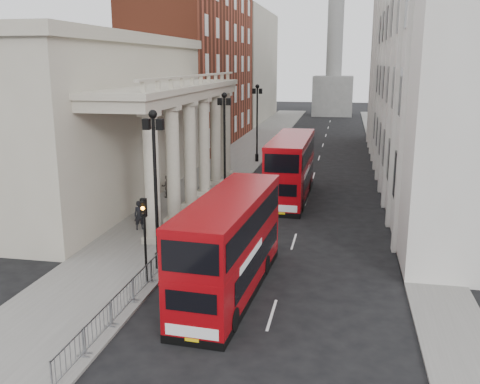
{
  "coord_description": "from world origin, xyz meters",
  "views": [
    {
      "loc": [
        8.76,
        -21.24,
        10.72
      ],
      "look_at": [
        2.71,
        9.57,
        3.08
      ],
      "focal_mm": 40.0,
      "sensor_mm": 36.0,
      "label": 1
    }
  ],
  "objects_px": {
    "pedestrian_a": "(139,215)",
    "pedestrian_c": "(204,185)",
    "lamp_post_mid": "(225,137)",
    "lamp_post_north": "(257,117)",
    "lamp_post_south": "(155,179)",
    "bus_far": "(291,167)",
    "pedestrian_b": "(167,186)",
    "bus_near": "(230,243)",
    "monument_column": "(335,35)",
    "traffic_light": "(144,225)"
  },
  "relations": [
    {
      "from": "pedestrian_a",
      "to": "pedestrian_c",
      "type": "distance_m",
      "value": 9.89
    },
    {
      "from": "lamp_post_mid",
      "to": "lamp_post_north",
      "type": "xyz_separation_m",
      "value": [
        0.0,
        16.0,
        0.0
      ]
    },
    {
      "from": "pedestrian_a",
      "to": "lamp_post_mid",
      "type": "bearing_deg",
      "value": 36.32
    },
    {
      "from": "pedestrian_c",
      "to": "pedestrian_a",
      "type": "bearing_deg",
      "value": -100.74
    },
    {
      "from": "lamp_post_south",
      "to": "pedestrian_a",
      "type": "xyz_separation_m",
      "value": [
        -3.46,
        6.14,
        -3.84
      ]
    },
    {
      "from": "lamp_post_south",
      "to": "lamp_post_mid",
      "type": "bearing_deg",
      "value": 90.0
    },
    {
      "from": "bus_far",
      "to": "pedestrian_c",
      "type": "xyz_separation_m",
      "value": [
        -7.0,
        -0.76,
        -1.61
      ]
    },
    {
      "from": "lamp_post_mid",
      "to": "pedestrian_b",
      "type": "distance_m",
      "value": 6.07
    },
    {
      "from": "bus_far",
      "to": "bus_near",
      "type": "bearing_deg",
      "value": -92.25
    },
    {
      "from": "monument_column",
      "to": "pedestrian_c",
      "type": "xyz_separation_m",
      "value": [
        -8.33,
        -72.12,
        -14.99
      ]
    },
    {
      "from": "lamp_post_north",
      "to": "traffic_light",
      "type": "height_order",
      "value": "lamp_post_north"
    },
    {
      "from": "lamp_post_south",
      "to": "pedestrian_c",
      "type": "xyz_separation_m",
      "value": [
        -1.73,
        15.88,
        -3.92
      ]
    },
    {
      "from": "lamp_post_mid",
      "to": "bus_near",
      "type": "xyz_separation_m",
      "value": [
        4.3,
        -17.95,
        -2.46
      ]
    },
    {
      "from": "monument_column",
      "to": "lamp_post_mid",
      "type": "bearing_deg",
      "value": -95.24
    },
    {
      "from": "bus_far",
      "to": "traffic_light",
      "type": "bearing_deg",
      "value": -104.74
    },
    {
      "from": "pedestrian_c",
      "to": "traffic_light",
      "type": "bearing_deg",
      "value": -84.86
    },
    {
      "from": "lamp_post_mid",
      "to": "bus_far",
      "type": "xyz_separation_m",
      "value": [
        5.27,
        0.64,
        -2.3
      ]
    },
    {
      "from": "lamp_post_mid",
      "to": "traffic_light",
      "type": "relative_size",
      "value": 1.93
    },
    {
      "from": "lamp_post_mid",
      "to": "lamp_post_north",
      "type": "height_order",
      "value": "same"
    },
    {
      "from": "traffic_light",
      "to": "bus_far",
      "type": "xyz_separation_m",
      "value": [
        5.17,
        18.66,
        -0.5
      ]
    },
    {
      "from": "monument_column",
      "to": "lamp_post_mid",
      "type": "distance_m",
      "value": 73.14
    },
    {
      "from": "traffic_light",
      "to": "pedestrian_c",
      "type": "xyz_separation_m",
      "value": [
        -1.83,
        17.9,
        -2.11
      ]
    },
    {
      "from": "monument_column",
      "to": "pedestrian_c",
      "type": "height_order",
      "value": "monument_column"
    },
    {
      "from": "traffic_light",
      "to": "pedestrian_b",
      "type": "relative_size",
      "value": 2.39
    },
    {
      "from": "lamp_post_south",
      "to": "bus_far",
      "type": "height_order",
      "value": "lamp_post_south"
    },
    {
      "from": "lamp_post_north",
      "to": "bus_far",
      "type": "height_order",
      "value": "lamp_post_north"
    },
    {
      "from": "bus_far",
      "to": "monument_column",
      "type": "bearing_deg",
      "value": 89.68
    },
    {
      "from": "lamp_post_south",
      "to": "pedestrian_c",
      "type": "distance_m",
      "value": 16.44
    },
    {
      "from": "lamp_post_south",
      "to": "traffic_light",
      "type": "bearing_deg",
      "value": -87.16
    },
    {
      "from": "pedestrian_a",
      "to": "lamp_post_south",
      "type": "bearing_deg",
      "value": -95.01
    },
    {
      "from": "monument_column",
      "to": "bus_near",
      "type": "distance_m",
      "value": 90.99
    },
    {
      "from": "traffic_light",
      "to": "bus_near",
      "type": "relative_size",
      "value": 0.39
    },
    {
      "from": "traffic_light",
      "to": "pedestrian_a",
      "type": "bearing_deg",
      "value": 113.54
    },
    {
      "from": "traffic_light",
      "to": "pedestrian_a",
      "type": "xyz_separation_m",
      "value": [
        -3.56,
        8.16,
        -2.04
      ]
    },
    {
      "from": "lamp_post_south",
      "to": "pedestrian_b",
      "type": "bearing_deg",
      "value": 106.91
    },
    {
      "from": "bus_near",
      "to": "pedestrian_b",
      "type": "distance_m",
      "value": 18.82
    },
    {
      "from": "lamp_post_south",
      "to": "lamp_post_mid",
      "type": "relative_size",
      "value": 1.0
    },
    {
      "from": "traffic_light",
      "to": "bus_near",
      "type": "distance_m",
      "value": 4.25
    },
    {
      "from": "bus_far",
      "to": "pedestrian_c",
      "type": "relative_size",
      "value": 6.63
    },
    {
      "from": "lamp_post_mid",
      "to": "pedestrian_a",
      "type": "distance_m",
      "value": 11.13
    },
    {
      "from": "lamp_post_mid",
      "to": "bus_near",
      "type": "relative_size",
      "value": 0.76
    },
    {
      "from": "pedestrian_b",
      "to": "traffic_light",
      "type": "bearing_deg",
      "value": 82.71
    },
    {
      "from": "lamp_post_south",
      "to": "lamp_post_north",
      "type": "height_order",
      "value": "same"
    },
    {
      "from": "lamp_post_mid",
      "to": "pedestrian_a",
      "type": "xyz_separation_m",
      "value": [
        -3.46,
        -9.86,
        -3.84
      ]
    },
    {
      "from": "bus_far",
      "to": "pedestrian_b",
      "type": "relative_size",
      "value": 6.45
    },
    {
      "from": "bus_near",
      "to": "bus_far",
      "type": "height_order",
      "value": "bus_far"
    },
    {
      "from": "lamp_post_north",
      "to": "traffic_light",
      "type": "distance_m",
      "value": 34.07
    },
    {
      "from": "monument_column",
      "to": "bus_near",
      "type": "relative_size",
      "value": 4.92
    },
    {
      "from": "traffic_light",
      "to": "lamp_post_north",
      "type": "bearing_deg",
      "value": 90.17
    },
    {
      "from": "pedestrian_b",
      "to": "monument_column",
      "type": "bearing_deg",
      "value": -121.13
    }
  ]
}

